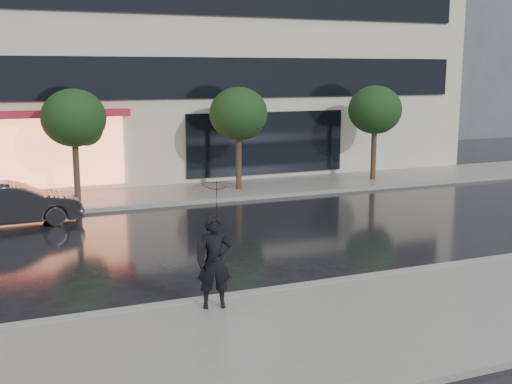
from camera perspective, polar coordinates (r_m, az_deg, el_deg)
ground at (r=14.52m, az=1.53°, el=-7.64°), size 120.00×120.00×0.00m
sidewalk_near at (r=11.79m, az=8.09°, el=-11.90°), size 60.00×4.50×0.12m
sidewalk_far at (r=23.94m, az=-8.47°, el=-0.26°), size 60.00×3.50×0.12m
curb_near at (r=13.64m, az=3.25°, el=-8.58°), size 60.00×0.25×0.14m
curb_far at (r=22.28m, az=-7.37°, el=-1.03°), size 60.00×0.25×0.14m
bg_building_right at (r=51.56m, az=15.95°, el=14.14°), size 12.00×12.00×16.00m
tree_mid_west at (r=22.83m, az=-15.75°, el=6.18°), size 2.20×2.20×3.99m
tree_mid_east at (r=24.28m, az=-1.46°, el=6.82°), size 2.20×2.20×3.99m
tree_far_east at (r=27.01m, az=10.60°, el=7.04°), size 2.20×2.20×3.99m
parked_car at (r=20.49m, az=-20.78°, el=-1.03°), size 3.98×1.49×1.30m
pedestrian_with_umbrella at (r=12.04m, az=-3.59°, el=-3.03°), size 1.14×1.15×2.48m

